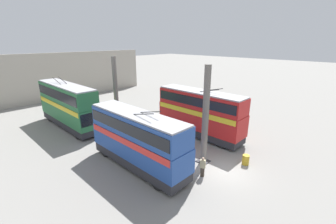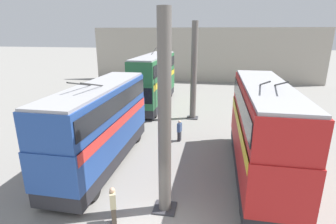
# 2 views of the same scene
# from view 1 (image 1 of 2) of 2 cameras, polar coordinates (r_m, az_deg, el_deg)

# --- Properties ---
(ground_plane) EXTENTS (240.00, 240.00, 0.00)m
(ground_plane) POSITION_cam_1_polar(r_m,az_deg,el_deg) (19.91, 14.68, -14.49)
(ground_plane) COLOR gray
(depot_back_wall) EXTENTS (0.50, 36.00, 8.35)m
(depot_back_wall) POSITION_cam_1_polar(r_m,az_deg,el_deg) (45.43, -26.55, 8.03)
(depot_back_wall) COLOR #A8A093
(depot_back_wall) RESTS_ON ground_plane
(support_column_near) EXTENTS (0.99, 0.99, 8.63)m
(support_column_near) POSITION_cam_1_polar(r_m,az_deg,el_deg) (19.21, 9.49, -1.45)
(support_column_near) COLOR #605B56
(support_column_near) RESTS_ON ground_plane
(support_column_far) EXTENTS (0.99, 0.99, 8.63)m
(support_column_far) POSITION_cam_1_polar(r_m,az_deg,el_deg) (28.57, -13.09, 4.70)
(support_column_far) COLOR #605B56
(support_column_far) RESTS_ON ground_plane
(bus_left_near) EXTENTS (10.33, 2.54, 5.79)m
(bus_left_near) POSITION_cam_1_polar(r_m,az_deg,el_deg) (25.21, 8.07, 0.31)
(bus_left_near) COLOR black
(bus_left_near) RESTS_ON ground_plane
(bus_right_mid) EXTENTS (10.13, 2.54, 5.48)m
(bus_right_mid) POSITION_cam_1_polar(r_m,az_deg,el_deg) (18.90, -7.79, -6.30)
(bus_right_mid) COLOR black
(bus_right_mid) RESTS_ON ground_plane
(bus_right_far) EXTENTS (11.42, 2.54, 6.01)m
(bus_right_far) POSITION_cam_1_polar(r_m,az_deg,el_deg) (30.15, -24.17, 2.05)
(bus_right_far) COLOR black
(bus_right_far) RESTS_ON ground_plane
(person_by_right_row) EXTENTS (0.48, 0.39, 1.69)m
(person_by_right_row) POSITION_cam_1_polar(r_m,az_deg,el_deg) (18.50, 8.79, -13.50)
(person_by_right_row) COLOR #473D33
(person_by_right_row) RESTS_ON ground_plane
(person_aisle_midway) EXTENTS (0.46, 0.33, 1.60)m
(person_aisle_midway) POSITION_cam_1_polar(r_m,az_deg,el_deg) (25.05, -6.41, -4.85)
(person_aisle_midway) COLOR #2D2D33
(person_aisle_midway) RESTS_ON ground_plane
(oil_drum) EXTENTS (0.63, 0.63, 0.90)m
(oil_drum) POSITION_cam_1_polar(r_m,az_deg,el_deg) (21.21, 19.12, -11.39)
(oil_drum) COLOR #B28E23
(oil_drum) RESTS_ON ground_plane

